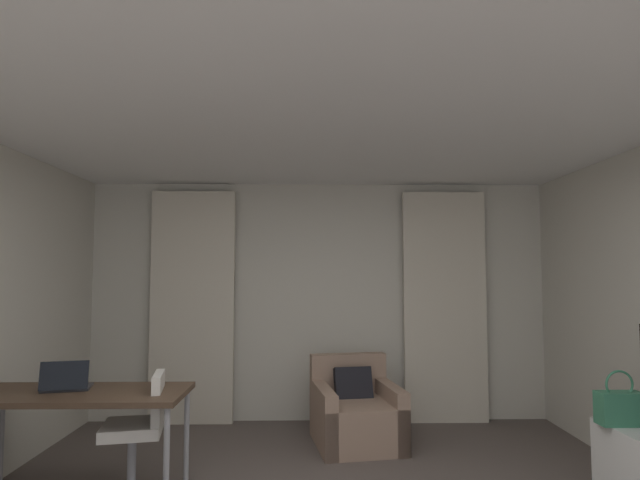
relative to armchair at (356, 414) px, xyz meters
The scene contains 9 objects.
wall_window 1.35m from the armchair, 112.38° to the left, with size 5.12×0.06×2.60m.
ceiling 3.26m from the armchair, 98.54° to the right, with size 5.12×6.12×0.06m, color white.
curtain_left_panel 2.08m from the armchair, 158.30° to the left, with size 0.90×0.06×2.50m.
curtain_right_panel 1.58m from the armchair, 33.13° to the left, with size 0.90×0.06×2.50m.
armchair is the anchor object (origin of this frame).
desk 2.42m from the armchair, 150.25° to the right, with size 1.50×0.65×0.76m.
desk_chair 2.03m from the armchair, 144.46° to the right, with size 0.48×0.48×0.88m.
laptop 2.52m from the armchair, 152.47° to the right, with size 0.37×0.31×0.22m.
handbag_primary 2.23m from the armchair, 39.84° to the right, with size 0.30×0.14×0.37m.
Camera 1 is at (-0.10, -2.68, 1.59)m, focal length 28.65 mm.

